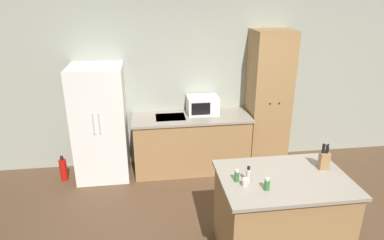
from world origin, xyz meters
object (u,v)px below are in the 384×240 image
Objects in this scene: pantry_cabinet at (268,100)px; spice_bottle_short_red at (267,184)px; spice_bottle_amber_oil at (237,176)px; fire_extinguisher at (63,169)px; spice_bottle_green_herb at (248,175)px; microwave at (203,105)px; refrigerator at (100,123)px; spice_bottle_tall_dark at (245,182)px; knife_block at (324,160)px.

spice_bottle_short_red is at bearing -109.65° from pantry_cabinet.
pantry_cabinet is 2.28m from spice_bottle_amber_oil.
fire_extinguisher is at bearing 138.51° from spice_bottle_amber_oil.
microwave is at bearing 92.53° from spice_bottle_green_herb.
refrigerator is 0.91m from fire_extinguisher.
pantry_cabinet is 1.03m from microwave.
spice_bottle_amber_oil is at bearing -52.04° from refrigerator.
microwave is at bearing 91.18° from spice_bottle_tall_dark.
pantry_cabinet is 17.14× the size of spice_bottle_short_red.
spice_bottle_short_red reaches higher than spice_bottle_tall_dark.
knife_block is 0.79m from spice_bottle_short_red.
knife_block is (0.96, -1.98, 0.01)m from microwave.
spice_bottle_green_herb reaches higher than spice_bottle_tall_dark.
pantry_cabinet reaches higher than spice_bottle_tall_dark.
spice_bottle_green_herb is at bearing -50.68° from refrigerator.
spice_bottle_tall_dark is 0.21m from spice_bottle_short_red.
refrigerator is at bearing -178.53° from pantry_cabinet.
spice_bottle_short_red reaches higher than fire_extinguisher.
spice_bottle_amber_oil is 0.11m from spice_bottle_green_herb.
microwave reaches higher than spice_bottle_tall_dark.
knife_block is at bearing 22.77° from spice_bottle_short_red.
knife_block is 2.33× the size of spice_bottle_short_red.
spice_bottle_short_red is at bearing -25.77° from spice_bottle_tall_dark.
microwave is at bearing 115.75° from knife_block.
fire_extinguisher is (-3.16, -0.15, -0.90)m from pantry_cabinet.
spice_bottle_green_herb is at bearing -170.06° from knife_block.
spice_bottle_green_herb is (0.09, -2.13, -0.01)m from microwave.
refrigerator is 2.79m from spice_bottle_short_red.
microwave reaches higher than spice_bottle_green_herb.
pantry_cabinet is at bearing 1.47° from refrigerator.
spice_bottle_short_red is 0.72× the size of spice_bottle_green_herb.
spice_bottle_short_red is at bearing -50.48° from refrigerator.
fire_extinguisher is at bearing 137.81° from spice_bottle_tall_dark.
pantry_cabinet is 16.81× the size of spice_bottle_amber_oil.
spice_bottle_short_red is (0.19, -0.09, 0.02)m from spice_bottle_tall_dark.
microwave is 2.30m from spice_bottle_short_red.
microwave is 2.10m from spice_bottle_amber_oil.
knife_block is at bearing -92.04° from pantry_cabinet.
refrigerator is at bearing 129.32° from spice_bottle_green_herb.
spice_bottle_amber_oil is at bearing -90.28° from microwave.
pantry_cabinet is 2.27m from spice_bottle_green_herb.
pantry_cabinet is 2.34m from spice_bottle_tall_dark.
spice_bottle_green_herb is (0.05, 0.06, 0.04)m from spice_bottle_tall_dark.
pantry_cabinet is 4.55× the size of microwave.
knife_block reaches higher than microwave.
spice_bottle_short_red is (-0.72, -0.30, -0.05)m from knife_block.
spice_bottle_green_herb is 3.06m from fire_extinguisher.
refrigerator is 19.68× the size of spice_bottle_tall_dark.
fire_extinguisher is at bearing 138.88° from spice_bottle_short_red.
refrigerator is 2.59m from spice_bottle_green_herb.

